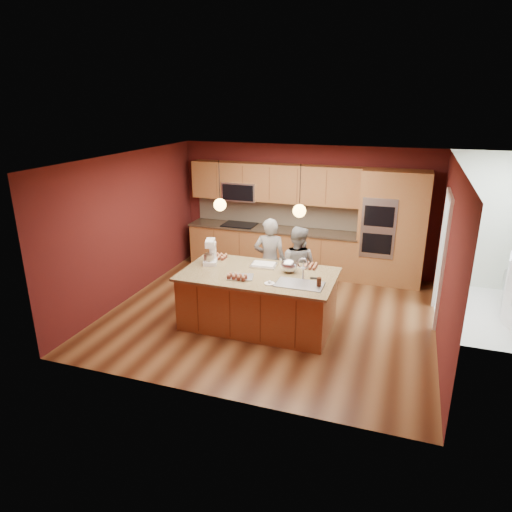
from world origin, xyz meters
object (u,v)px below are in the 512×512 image
(person_left, at_px, (270,261))
(person_right, at_px, (297,267))
(mixing_bowl, at_px, (289,266))
(stand_mixer, at_px, (210,253))
(island, at_px, (259,299))

(person_left, height_order, person_right, person_left)
(person_left, height_order, mixing_bowl, person_left)
(person_left, xyz_separation_m, person_right, (0.51, 0.00, -0.05))
(person_left, xyz_separation_m, stand_mixer, (-0.82, -0.78, 0.30))
(person_left, bearing_deg, mixing_bowl, 115.43)
(mixing_bowl, bearing_deg, island, -154.07)
(person_right, xyz_separation_m, mixing_bowl, (0.05, -0.74, 0.28))
(island, height_order, person_right, person_right)
(island, relative_size, person_right, 1.67)
(stand_mixer, relative_size, mixing_bowl, 1.55)
(stand_mixer, bearing_deg, person_right, 12.22)
(island, bearing_deg, stand_mixer, 169.62)
(mixing_bowl, bearing_deg, stand_mixer, -178.24)
(person_left, bearing_deg, person_right, 168.43)
(person_left, bearing_deg, island, 85.42)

